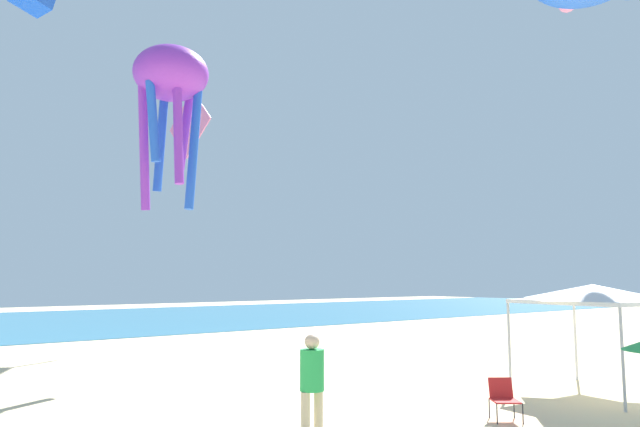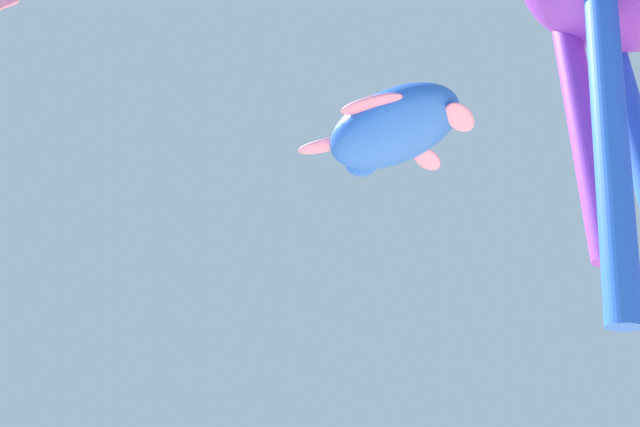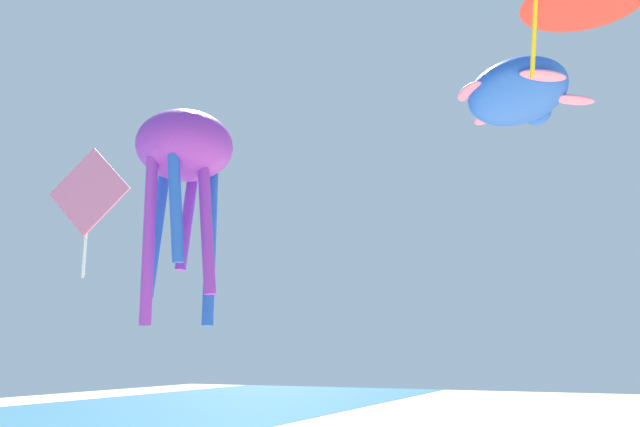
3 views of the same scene
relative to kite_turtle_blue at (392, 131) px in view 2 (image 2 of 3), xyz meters
The scene contains 1 object.
kite_turtle_blue is the anchor object (origin of this frame).
Camera 2 is at (-12.21, 18.22, 4.95)m, focal length 40.41 mm.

